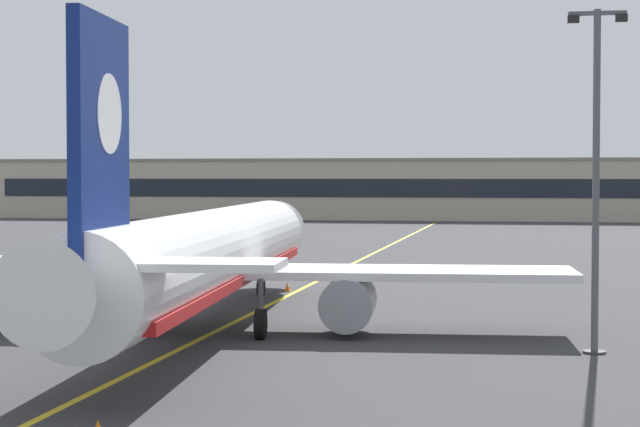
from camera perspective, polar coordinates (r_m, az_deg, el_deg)
name	(u,v)px	position (r m, az deg, el deg)	size (l,w,h in m)	color
ground_plane	(160,365)	(40.63, -8.36, -7.84)	(400.00, 400.00, 0.00)	#353538
taxiway_centreline	(311,284)	(69.47, -0.45, -3.71)	(0.30, 180.00, 0.01)	yellow
airliner_foreground	(209,256)	(48.27, -5.84, -2.23)	(32.27, 41.53, 11.65)	white
apron_lamp_post	(596,174)	(43.49, 14.24, 2.00)	(2.24, 0.90, 13.32)	#515156
safety_cone_by_nose_gear	(287,287)	(65.30, -1.71, -3.85)	(0.44, 0.44, 0.55)	orange
terminal_building	(503,189)	(170.33, 9.57, 1.27)	(166.04, 12.40, 9.51)	#B2A893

